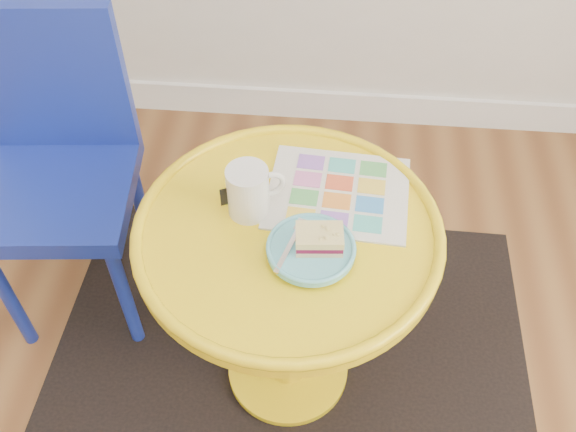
# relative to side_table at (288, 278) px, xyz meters

# --- Properties ---
(rug) EXTENTS (1.32, 1.12, 0.01)m
(rug) POSITION_rel_side_table_xyz_m (0.00, 0.00, -0.43)
(rug) COLOR black
(rug) RESTS_ON ground
(side_table) EXTENTS (0.63, 0.63, 0.60)m
(side_table) POSITION_rel_side_table_xyz_m (0.00, 0.00, 0.00)
(side_table) COLOR yellow
(side_table) RESTS_ON ground
(chair) EXTENTS (0.41, 0.41, 0.86)m
(chair) POSITION_rel_side_table_xyz_m (-0.60, 0.27, 0.06)
(chair) COLOR #172A9B
(chair) RESTS_ON ground
(newspaper) EXTENTS (0.31, 0.27, 0.01)m
(newspaper) POSITION_rel_side_table_xyz_m (0.10, 0.11, 0.17)
(newspaper) COLOR silver
(newspaper) RESTS_ON side_table
(mug) EXTENTS (0.12, 0.09, 0.11)m
(mug) POSITION_rel_side_table_xyz_m (-0.08, 0.05, 0.23)
(mug) COLOR silver
(mug) RESTS_ON side_table
(plate) EXTENTS (0.17, 0.17, 0.02)m
(plate) POSITION_rel_side_table_xyz_m (0.05, -0.06, 0.19)
(plate) COLOR #5FBCCA
(plate) RESTS_ON newspaper
(cake_slice) EXTENTS (0.10, 0.07, 0.04)m
(cake_slice) POSITION_rel_side_table_xyz_m (0.07, -0.06, 0.21)
(cake_slice) COLOR #D3BC8C
(cake_slice) RESTS_ON plate
(fork) EXTENTS (0.06, 0.14, 0.00)m
(fork) POSITION_rel_side_table_xyz_m (0.01, -0.06, 0.20)
(fork) COLOR silver
(fork) RESTS_ON plate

